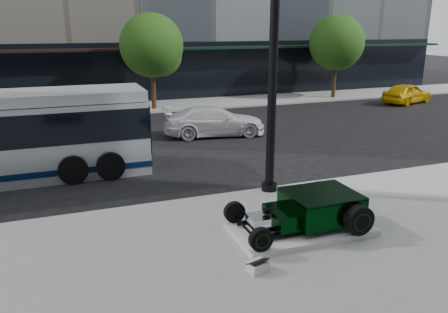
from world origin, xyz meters
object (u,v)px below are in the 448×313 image
object	(u,v)px
hot_rod	(313,208)
lamppost	(273,58)
white_sedan	(214,121)
yellow_taxi	(407,93)

from	to	relation	value
hot_rod	lamppost	distance (m)	4.48
lamppost	white_sedan	size ratio (longest dim) A/B	1.82
yellow_taxi	hot_rod	bearing A→B (deg)	115.65
hot_rod	lamppost	size ratio (longest dim) A/B	0.37
lamppost	yellow_taxi	bearing A→B (deg)	36.44
hot_rod	lamppost	xyz separation A→B (m)	(0.21, 2.86, 3.44)
hot_rod	white_sedan	xyz separation A→B (m)	(1.11, 10.64, -0.00)
lamppost	white_sedan	world-z (taller)	lamppost
hot_rod	white_sedan	size ratio (longest dim) A/B	0.67
yellow_taxi	white_sedan	bearing A→B (deg)	88.63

